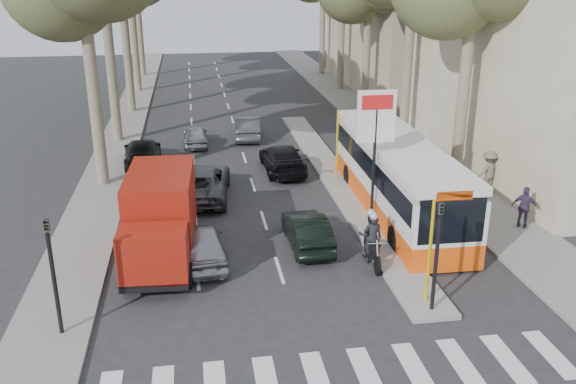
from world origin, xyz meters
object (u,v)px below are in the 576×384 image
object	(u,v)px
dark_hatchback	(307,231)
red_truck	(160,217)
city_bus	(396,174)
silver_hatchback	(202,245)
motorcycle	(371,238)

from	to	relation	value
dark_hatchback	red_truck	distance (m)	5.41
city_bus	silver_hatchback	bearing A→B (deg)	-155.35
dark_hatchback	city_bus	distance (m)	5.37
silver_hatchback	motorcycle	distance (m)	5.98
silver_hatchback	dark_hatchback	size ratio (longest dim) A/B	0.98
silver_hatchback	dark_hatchback	bearing A→B (deg)	-175.62
silver_hatchback	motorcycle	size ratio (longest dim) A/B	1.64
silver_hatchback	city_bus	xyz separation A→B (m)	(8.30, 3.62, 1.02)
dark_hatchback	motorcycle	xyz separation A→B (m)	(2.01, -1.56, 0.26)
red_truck	motorcycle	distance (m)	7.46
red_truck	motorcycle	bearing A→B (deg)	-6.61
silver_hatchback	city_bus	bearing A→B (deg)	-162.16
silver_hatchback	red_truck	bearing A→B (deg)	-21.71
red_truck	city_bus	size ratio (longest dim) A/B	0.49
dark_hatchback	red_truck	world-z (taller)	red_truck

